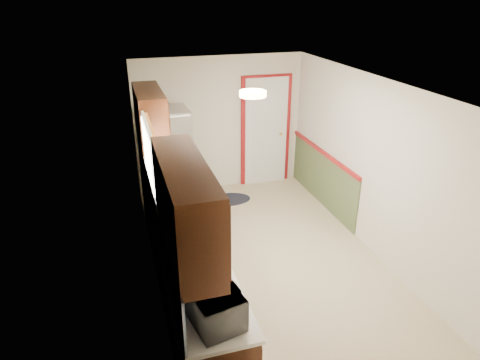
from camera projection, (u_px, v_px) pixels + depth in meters
room_shell at (269, 180)px, 5.42m from camera, size 3.20×5.20×2.52m
kitchen_run at (178, 232)px, 5.00m from camera, size 0.63×4.00×2.20m
back_wall_trim at (278, 141)px, 7.74m from camera, size 1.12×2.30×2.08m
ceiling_fixture at (253, 94)px, 4.69m from camera, size 0.30×0.30×0.06m
microwave at (213, 300)px, 3.43m from camera, size 0.42×0.61×0.38m
refrigerator at (169, 160)px, 6.97m from camera, size 0.73×0.73×1.70m
rug at (229, 199)px, 7.56m from camera, size 0.82×0.58×0.01m
cooktop at (168, 185)px, 5.86m from camera, size 0.52×0.62×0.02m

